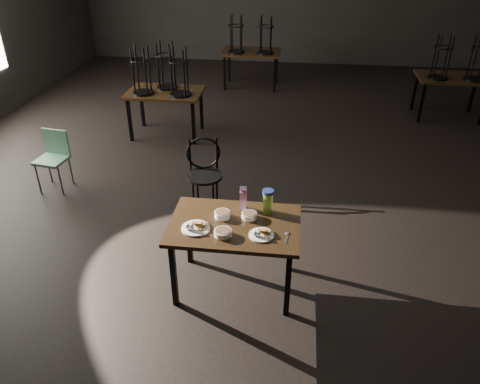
# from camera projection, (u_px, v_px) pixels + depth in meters

# --- Properties ---
(room) EXTENTS (12.00, 12.04, 3.22)m
(room) POSITION_uv_depth(u_px,v_px,m) (272.00, 0.00, 5.45)
(room) COLOR black
(room) RESTS_ON ground
(main_table) EXTENTS (1.20, 0.80, 0.75)m
(main_table) POSITION_uv_depth(u_px,v_px,m) (235.00, 230.00, 4.32)
(main_table) COLOR black
(main_table) RESTS_ON ground
(plate_left) EXTENTS (0.26, 0.26, 0.08)m
(plate_left) POSITION_uv_depth(u_px,v_px,m) (195.00, 227.00, 4.19)
(plate_left) COLOR white
(plate_left) RESTS_ON main_table
(plate_right) EXTENTS (0.22, 0.22, 0.07)m
(plate_right) POSITION_uv_depth(u_px,v_px,m) (261.00, 234.00, 4.11)
(plate_right) COLOR white
(plate_right) RESTS_ON main_table
(bowl_near) EXTENTS (0.15, 0.15, 0.06)m
(bowl_near) POSITION_uv_depth(u_px,v_px,m) (222.00, 214.00, 4.36)
(bowl_near) COLOR white
(bowl_near) RESTS_ON main_table
(bowl_far) EXTENTS (0.14, 0.14, 0.06)m
(bowl_far) POSITION_uv_depth(u_px,v_px,m) (249.00, 215.00, 4.34)
(bowl_far) COLOR white
(bowl_far) RESTS_ON main_table
(bowl_big) EXTENTS (0.16, 0.16, 0.05)m
(bowl_big) POSITION_uv_depth(u_px,v_px,m) (223.00, 233.00, 4.11)
(bowl_big) COLOR white
(bowl_big) RESTS_ON main_table
(juice_carton) EXTENTS (0.06, 0.06, 0.25)m
(juice_carton) POSITION_uv_depth(u_px,v_px,m) (243.00, 198.00, 4.44)
(juice_carton) COLOR #901A80
(juice_carton) RESTS_ON main_table
(water_bottle) EXTENTS (0.14, 0.14, 0.24)m
(water_bottle) POSITION_uv_depth(u_px,v_px,m) (268.00, 201.00, 4.39)
(water_bottle) COLOR #8FC339
(water_bottle) RESTS_ON main_table
(spoon) EXTENTS (0.05, 0.19, 0.01)m
(spoon) POSITION_uv_depth(u_px,v_px,m) (287.00, 234.00, 4.13)
(spoon) COLOR silver
(spoon) RESTS_ON main_table
(bentwood_chair) EXTENTS (0.46, 0.46, 0.91)m
(bentwood_chair) POSITION_uv_depth(u_px,v_px,m) (204.00, 169.00, 5.64)
(bentwood_chair) COLOR black
(bentwood_chair) RESTS_ON ground
(school_chair) EXTENTS (0.42, 0.42, 0.79)m
(school_chair) POSITION_uv_depth(u_px,v_px,m) (53.00, 154.00, 6.14)
(school_chair) COLOR #6EAB89
(school_chair) RESTS_ON ground
(bg_table_left) EXTENTS (1.20, 0.80, 1.48)m
(bg_table_left) POSITION_uv_depth(u_px,v_px,m) (164.00, 90.00, 7.47)
(bg_table_left) COLOR black
(bg_table_left) RESTS_ON ground
(bg_table_right) EXTENTS (1.20, 0.80, 1.48)m
(bg_table_right) POSITION_uv_depth(u_px,v_px,m) (454.00, 77.00, 8.15)
(bg_table_right) COLOR black
(bg_table_right) RESTS_ON ground
(bg_table_far) EXTENTS (1.20, 0.80, 1.48)m
(bg_table_far) POSITION_uv_depth(u_px,v_px,m) (251.00, 51.00, 9.68)
(bg_table_far) COLOR black
(bg_table_far) RESTS_ON ground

